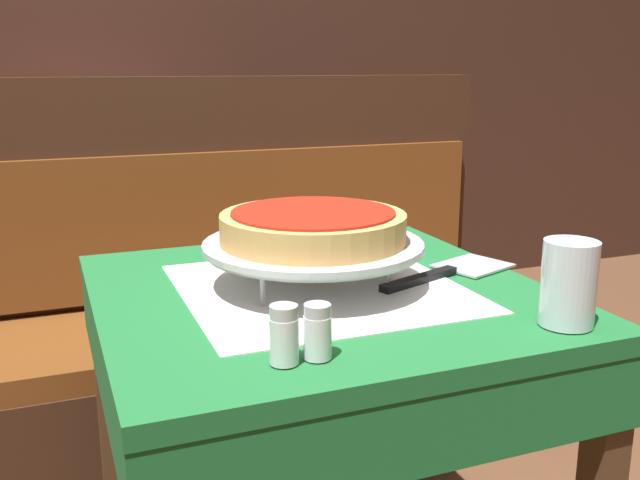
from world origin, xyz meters
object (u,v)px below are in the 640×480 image
deep_dish_pizza (313,226)px  pepper_shaker (317,332)px  water_glass_near (569,283)px  dining_table_rear (96,191)px  condiment_caddy (76,149)px  booth_bench (234,356)px  dining_table_front (320,345)px  pizza_pan_stand (313,248)px  pizza_server (449,272)px  salt_shaker (284,335)px

deep_dish_pizza → pepper_shaker: (-0.10, -0.27, -0.07)m
water_glass_near → pepper_shaker: water_glass_near is taller
dining_table_rear → condiment_caddy: 0.18m
booth_bench → deep_dish_pizza: (-0.05, -0.72, 0.52)m
dining_table_front → water_glass_near: water_glass_near is taller
deep_dish_pizza → water_glass_near: size_ratio=2.49×
condiment_caddy → pizza_pan_stand: bearing=-81.0°
booth_bench → pizza_server: 0.88m
dining_table_front → condiment_caddy: size_ratio=4.69×
pizza_pan_stand → salt_shaker: bearing=-117.5°
booth_bench → water_glass_near: (0.22, -1.01, 0.48)m
booth_bench → water_glass_near: bearing=-78.0°
dining_table_front → pepper_shaker: 0.31m
booth_bench → deep_dish_pizza: booth_bench is taller
pizza_pan_stand → water_glass_near: water_glass_near is taller
pizza_pan_stand → salt_shaker: size_ratio=4.85×
water_glass_near → salt_shaker: 0.41m
pizza_server → salt_shaker: bearing=-146.7°
dining_table_front → booth_bench: 0.80m
deep_dish_pizza → salt_shaker: deep_dish_pizza is taller
dining_table_front → deep_dish_pizza: deep_dish_pizza is taller
deep_dish_pizza → pizza_server: size_ratio=1.01×
dining_table_rear → pepper_shaker: size_ratio=10.65×
dining_table_front → pepper_shaker: bearing=-112.0°
dining_table_rear → booth_bench: booth_bench is taller
pepper_shaker → dining_table_front: bearing=68.0°
pepper_shaker → pizza_pan_stand: bearing=70.1°
deep_dish_pizza → condiment_caddy: 1.74m
dining_table_front → booth_bench: bearing=86.9°
pizza_server → dining_table_front: bearing=177.4°
water_glass_near → dining_table_rear: bearing=104.2°
dining_table_front → water_glass_near: (0.25, -0.28, 0.16)m
salt_shaker → water_glass_near: bearing=-2.5°
salt_shaker → condiment_caddy: (-0.13, 1.99, 0.01)m
condiment_caddy → water_glass_near: bearing=-75.1°
salt_shaker → pepper_shaker: 0.04m
pizza_server → water_glass_near: (0.02, -0.27, 0.06)m
dining_table_front → condiment_caddy: bearing=99.2°
booth_bench → salt_shaker: 1.11m
pepper_shaker → deep_dish_pizza: bearing=70.1°
deep_dish_pizza → water_glass_near: 0.39m
dining_table_front → pizza_pan_stand: pizza_pan_stand is taller
dining_table_rear → pepper_shaker: pepper_shaker is taller
pizza_server → pepper_shaker: pepper_shaker is taller
dining_table_front → pepper_shaker: size_ratio=10.56×
pizza_pan_stand → condiment_caddy: (-0.27, 1.71, -0.02)m
pizza_server → condiment_caddy: condiment_caddy is taller
pizza_pan_stand → water_glass_near: 0.39m
dining_table_rear → booth_bench: size_ratio=0.46×
condiment_caddy → booth_bench: bearing=-72.1°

